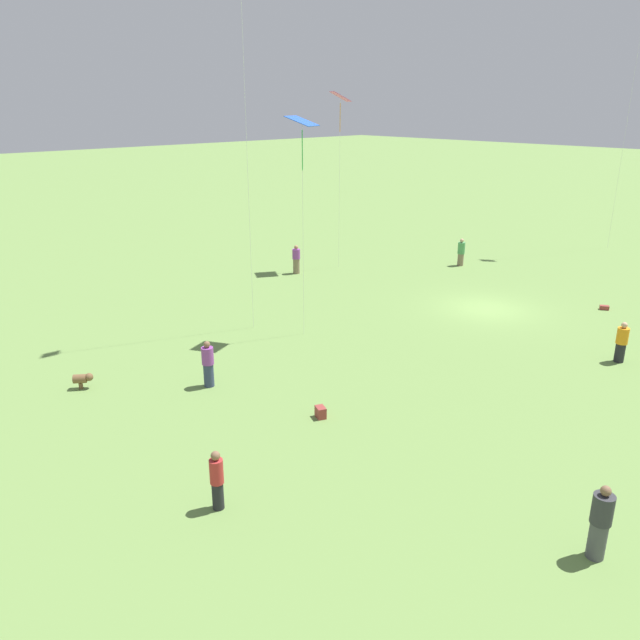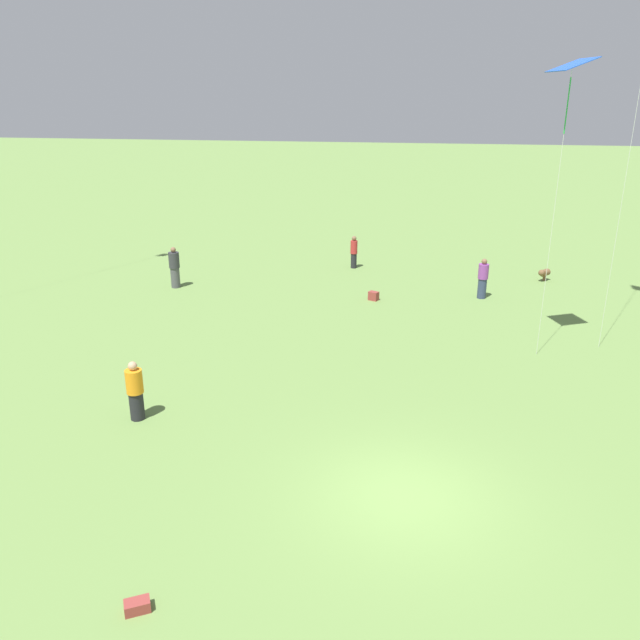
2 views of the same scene
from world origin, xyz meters
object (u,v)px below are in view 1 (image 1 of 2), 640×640
person_4 (461,252)px  person_5 (621,343)px  dog_1 (83,379)px  person_1 (296,260)px  picnic_bag_1 (604,308)px  person_3 (208,364)px  kite_6 (302,127)px  person_2 (217,480)px  person_0 (600,523)px  picnic_bag_0 (321,412)px  kite_3 (340,101)px

person_4 → person_5: 15.76m
person_4 → dog_1: (25.02, 0.97, -0.46)m
person_5 → person_1: bearing=35.7°
dog_1 → picnic_bag_1: (-22.78, 9.13, -0.28)m
person_3 → kite_6: 10.24m
person_2 → picnic_bag_1: (-23.31, -0.09, -0.73)m
kite_6 → dog_1: kite_6 is taller
person_0 → person_1: (-11.55, -23.36, -0.08)m
dog_1 → kite_6: bearing=118.7°
picnic_bag_0 → picnic_bag_1: size_ratio=0.97×
person_3 → picnic_bag_0: size_ratio=3.63×
person_1 → picnic_bag_1: person_1 is taller
dog_1 → person_3: bearing=85.6°
person_0 → person_1: size_ratio=1.09×
kite_3 → picnic_bag_0: kite_3 is taller
person_4 → kite_6: kite_6 is taller
person_0 → picnic_bag_0: person_0 is taller
dog_1 → picnic_bag_1: size_ratio=1.39×
person_5 → dog_1: size_ratio=2.43×
person_2 → kite_3: bearing=1.0°
kite_6 → dog_1: 12.86m
person_1 → person_2: bearing=56.0°
person_1 → person_5: 19.06m
person_4 → picnic_bag_1: 10.37m
kite_6 → picnic_bag_1: size_ratio=18.76×
person_1 → person_3: size_ratio=0.99×
person_5 → picnic_bag_0: size_ratio=3.46×
kite_6 → picnic_bag_0: kite_6 is taller
person_2 → dog_1: (-0.53, -9.22, -0.44)m
person_3 → kite_6: bearing=-44.2°
person_0 → picnic_bag_1: (-18.11, -7.52, -0.82)m
person_0 → kite_3: 28.30m
kite_6 → person_5: bearing=-35.2°
person_3 → dog_1: bearing=79.9°
person_0 → person_4: (-20.35, -17.62, -0.08)m
kite_3 → kite_6: bearing=-157.0°
kite_6 → picnic_bag_0: (4.87, 6.20, -8.68)m
person_0 → person_1: person_0 is taller
picnic_bag_1 → person_1: bearing=-67.5°
person_1 → picnic_bag_1: 17.16m
person_0 → person_2: (5.20, -7.43, -0.09)m
person_0 → person_1: 26.06m
person_2 → kite_6: size_ratio=0.18×
person_4 → person_3: bearing=-148.8°
person_3 → kite_3: (-15.70, -8.94, 8.98)m
person_5 → kite_3: kite_3 is taller
person_1 → dog_1: bearing=34.8°
person_3 → kite_3: size_ratio=0.17×
person_5 → dog_1: person_5 is taller
person_3 → person_5: person_3 is taller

